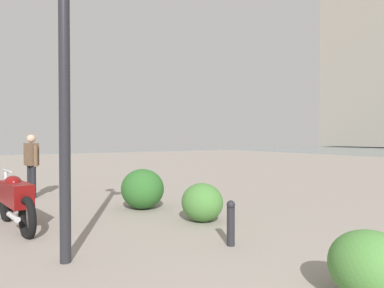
{
  "coord_description": "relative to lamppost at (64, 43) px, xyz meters",
  "views": [
    {
      "loc": [
        0.18,
        2.21,
        1.61
      ],
      "look_at": [
        10.41,
        -4.06,
        1.4
      ],
      "focal_mm": 30.18,
      "sensor_mm": 36.0,
      "label": 1
    }
  ],
  "objects": [
    {
      "name": "bollard_mid",
      "position": [
        2.89,
        -2.02,
        -2.48
      ],
      "size": [
        0.13,
        0.13,
        0.68
      ],
      "color": "#232328",
      "rests_on": "ground"
    },
    {
      "name": "shrub_tall",
      "position": [
        0.82,
        -2.65,
        -2.47
      ],
      "size": [
        0.87,
        0.78,
        0.74
      ],
      "color": "#477F38",
      "rests_on": "ground"
    },
    {
      "name": "bollard_near",
      "position": [
        -0.6,
        -2.23,
        -2.48
      ],
      "size": [
        0.13,
        0.13,
        0.68
      ],
      "color": "#232328",
      "rests_on": "ground"
    },
    {
      "name": "building_highrise",
      "position": [
        32.75,
        -64.57,
        14.4
      ],
      "size": [
        15.86,
        10.89,
        34.46
      ],
      "color": "#B2A899",
      "rests_on": "ground"
    },
    {
      "name": "lamppost",
      "position": [
        0.0,
        0.0,
        0.0
      ],
      "size": [
        0.98,
        0.28,
        4.29
      ],
      "color": "#232328",
      "rests_on": "ground"
    },
    {
      "name": "shrub_low",
      "position": [
        2.48,
        -2.11,
        -2.38
      ],
      "size": [
        1.06,
        0.96,
        0.9
      ],
      "color": "#2D6628",
      "rests_on": "ground"
    },
    {
      "name": "pedestrian",
      "position": [
        5.28,
        -0.07,
        -1.84
      ],
      "size": [
        0.59,
        0.35,
        1.71
      ],
      "color": "black",
      "rests_on": "ground"
    },
    {
      "name": "shrub_round",
      "position": [
        -2.65,
        -2.35,
        -2.48
      ],
      "size": [
        0.83,
        0.75,
        0.71
      ],
      "color": "#477F38",
      "rests_on": "ground"
    },
    {
      "name": "motorcycle",
      "position": [
        2.19,
        0.46,
        -2.33
      ],
      "size": [
        2.16,
        0.52,
        1.06
      ],
      "color": "black",
      "rests_on": "ground"
    }
  ]
}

